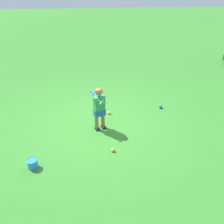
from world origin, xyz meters
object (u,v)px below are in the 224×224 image
at_px(child_batter, 99,105).
at_px(toy_bucket, 33,163).
at_px(play_ball_far_right, 161,107).
at_px(play_ball_near_batter, 109,113).
at_px(play_ball_far_left, 113,150).

relative_size(child_batter, toy_bucket, 5.00).
xyz_separation_m(child_batter, play_ball_far_right, (-0.86, 1.75, -0.60)).
distance_m(play_ball_near_batter, play_ball_far_right, 1.49).
relative_size(play_ball_near_batter, toy_bucket, 0.38).
relative_size(play_ball_far_left, toy_bucket, 0.39).
xyz_separation_m(child_batter, toy_bucket, (1.28, -1.38, -0.55)).
bearing_deg(play_ball_near_batter, play_ball_far_left, -1.09).
height_order(child_batter, play_ball_near_batter, child_batter).
distance_m(child_batter, play_ball_near_batter, 0.94).
relative_size(play_ball_far_right, toy_bucket, 0.44).
bearing_deg(child_batter, toy_bucket, -47.17).
xyz_separation_m(play_ball_far_right, toy_bucket, (2.14, -3.13, 0.05)).
xyz_separation_m(play_ball_near_batter, toy_bucket, (1.94, -1.66, 0.06)).
height_order(play_ball_far_left, play_ball_near_batter, play_ball_far_left).
xyz_separation_m(play_ball_far_left, play_ball_near_batter, (-1.59, 0.03, -0.00)).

